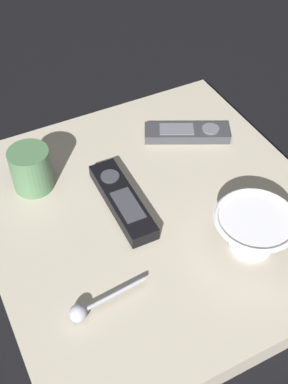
{
  "coord_description": "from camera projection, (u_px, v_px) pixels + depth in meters",
  "views": [
    {
      "loc": [
        0.29,
        0.52,
        0.7
      ],
      "look_at": [
        0.01,
        -0.03,
        0.06
      ],
      "focal_mm": 45.97,
      "sensor_mm": 36.0,
      "label": 1
    }
  ],
  "objects": [
    {
      "name": "table",
      "position": [
        154.0,
        216.0,
        0.9
      ],
      "size": [
        0.59,
        0.62,
        0.04
      ],
      "color": "#B7AD99",
      "rests_on": "ground"
    },
    {
      "name": "cereal_bowl",
      "position": [
        254.0,
        230.0,
        0.8
      ],
      "size": [
        0.14,
        0.14,
        0.07
      ],
      "color": "silver",
      "rests_on": "table"
    },
    {
      "name": "tv_remote_far",
      "position": [
        187.0,
        133.0,
        1.01
      ],
      "size": [
        0.18,
        0.12,
        0.02
      ],
      "color": "#38383D",
      "rests_on": "table"
    },
    {
      "name": "tv_remote_near",
      "position": [
        122.0,
        200.0,
        0.88
      ],
      "size": [
        0.05,
        0.2,
        0.03
      ],
      "color": "black",
      "rests_on": "table"
    },
    {
      "name": "coffee_mug",
      "position": [
        31.0,
        169.0,
        0.89
      ],
      "size": [
        0.07,
        0.07,
        0.08
      ],
      "color": "#4C724C",
      "rests_on": "table"
    },
    {
      "name": "ground_plane",
      "position": [
        154.0,
        223.0,
        0.91
      ],
      "size": [
        6.0,
        6.0,
        0.0
      ],
      "primitive_type": "plane",
      "color": "black"
    },
    {
      "name": "teaspoon",
      "position": [
        84.0,
        310.0,
        0.72
      ],
      "size": [
        0.13,
        0.03,
        0.03
      ],
      "color": "#A3A5B2",
      "rests_on": "table"
    }
  ]
}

